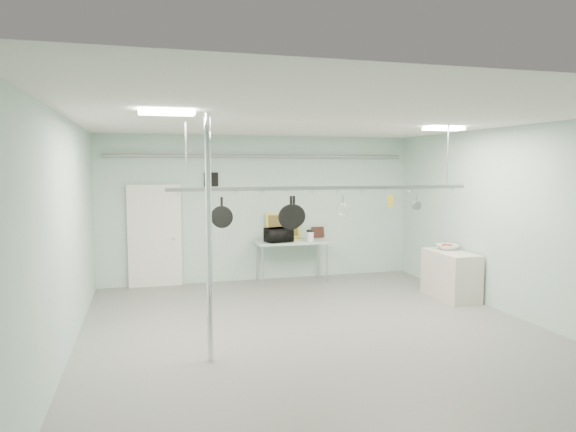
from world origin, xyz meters
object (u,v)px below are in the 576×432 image
object	(u,v)px
microwave	(279,235)
coffee_canister	(310,236)
chrome_pole	(209,239)
pot_rack	(326,186)
skillet_left	(222,212)
prep_table	(292,244)
side_cabinet	(451,275)
skillet_right	(291,213)
fruit_bowl	(447,247)
skillet_mid	(294,212)

from	to	relation	value
microwave	coffee_canister	bearing A→B (deg)	158.77
chrome_pole	microwave	bearing A→B (deg)	64.26
microwave	coffee_canister	world-z (taller)	microwave
pot_rack	skillet_left	xyz separation A→B (m)	(-1.60, 0.00, -0.36)
chrome_pole	skillet_left	size ratio (longest dim) A/B	7.53
prep_table	coffee_canister	size ratio (longest dim) A/B	7.70
prep_table	skillet_left	size ratio (longest dim) A/B	3.77
side_cabinet	skillet_left	distance (m)	4.90
coffee_canister	skillet_left	world-z (taller)	skillet_left
skillet_right	prep_table	bearing A→B (deg)	84.80
pot_rack	skillet_right	xyz separation A→B (m)	(-0.56, 0.00, -0.40)
prep_table	coffee_canister	bearing A→B (deg)	-25.66
pot_rack	coffee_canister	world-z (taller)	pot_rack
fruit_bowl	skillet_right	bearing A→B (deg)	-159.33
skillet_left	skillet_mid	bearing A→B (deg)	18.99
side_cabinet	skillet_mid	bearing A→B (deg)	-162.37
prep_table	side_cabinet	size ratio (longest dim) A/B	1.33
pot_rack	skillet_left	size ratio (longest dim) A/B	11.30
coffee_canister	fruit_bowl	xyz separation A→B (m)	(2.25, -1.77, -0.06)
prep_table	skillet_left	distance (m)	4.00
microwave	skillet_left	bearing A→B (deg)	47.79
prep_table	skillet_right	distance (m)	3.58
side_cabinet	fruit_bowl	xyz separation A→B (m)	(0.07, 0.25, 0.50)
coffee_canister	skillet_right	bearing A→B (deg)	-112.97
chrome_pole	fruit_bowl	size ratio (longest dim) A/B	7.70
skillet_mid	skillet_right	bearing A→B (deg)	-159.50
chrome_pole	pot_rack	xyz separation A→B (m)	(1.90, 0.90, 0.63)
side_cabinet	skillet_right	world-z (taller)	skillet_right
pot_rack	skillet_left	distance (m)	1.64
fruit_bowl	microwave	bearing A→B (deg)	147.74
microwave	skillet_left	distance (m)	3.71
side_cabinet	coffee_canister	distance (m)	3.03
fruit_bowl	skillet_mid	world-z (taller)	skillet_mid
chrome_pole	coffee_canister	bearing A→B (deg)	56.47
microwave	side_cabinet	bearing A→B (deg)	129.24
chrome_pole	pot_rack	world-z (taller)	chrome_pole
prep_table	skillet_mid	world-z (taller)	skillet_mid
chrome_pole	prep_table	world-z (taller)	chrome_pole
microwave	fruit_bowl	world-z (taller)	microwave
chrome_pole	skillet_right	distance (m)	1.63
pot_rack	microwave	distance (m)	3.41
prep_table	fruit_bowl	xyz separation A→B (m)	(2.62, -1.95, 0.12)
skillet_left	skillet_right	xyz separation A→B (m)	(1.05, 0.00, -0.04)
microwave	skillet_mid	size ratio (longest dim) A/B	1.14
pot_rack	coffee_canister	size ratio (longest dim) A/B	23.09
prep_table	skillet_mid	distance (m)	3.57
microwave	skillet_right	size ratio (longest dim) A/B	1.08
prep_table	skillet_mid	size ratio (longest dim) A/B	3.32
chrome_pole	prep_table	size ratio (longest dim) A/B	2.00
chrome_pole	skillet_mid	xyz separation A→B (m)	(1.39, 0.90, 0.24)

